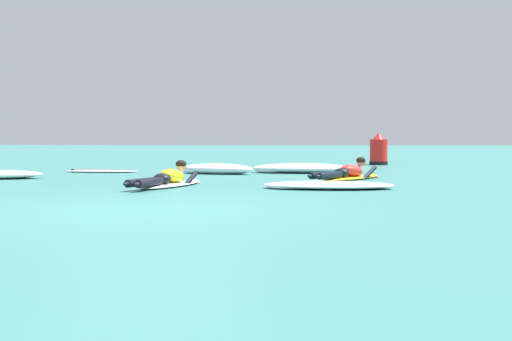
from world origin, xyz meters
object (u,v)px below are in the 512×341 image
surfer_near (168,180)px  channel_marker_buoy (379,152)px  drifting_surfboard (101,171)px  surfer_far (348,173)px

surfer_near → channel_marker_buoy: size_ratio=2.31×
drifting_surfboard → surfer_near: bearing=-58.7°
drifting_surfboard → channel_marker_buoy: 9.63m
surfer_near → surfer_far: (3.52, 2.31, 0.01)m
drifting_surfboard → surfer_far: bearing=-21.0°
surfer_near → channel_marker_buoy: 11.38m
surfer_near → surfer_far: same height
surfer_far → channel_marker_buoy: bearing=79.2°
surfer_far → drifting_surfboard: (-6.43, 2.47, -0.11)m
surfer_far → surfer_near: bearing=-146.7°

